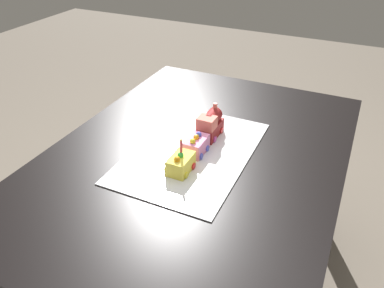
{
  "coord_description": "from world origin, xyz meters",
  "views": [
    {
      "loc": [
        1.03,
        0.46,
        1.5
      ],
      "look_at": [
        0.0,
        -0.02,
        0.77
      ],
      "focal_mm": 35.72,
      "sensor_mm": 36.0,
      "label": 1
    }
  ],
  "objects_px": {
    "cake_car_flatbed_bubblegum": "(195,145)",
    "cake_car_tanker_lemon": "(180,163)",
    "dining_table": "(196,177)",
    "cake_locomotive": "(209,125)",
    "birthday_candle": "(180,145)"
  },
  "relations": [
    {
      "from": "cake_locomotive",
      "to": "birthday_candle",
      "type": "height_order",
      "value": "birthday_candle"
    },
    {
      "from": "dining_table",
      "to": "cake_locomotive",
      "type": "height_order",
      "value": "cake_locomotive"
    },
    {
      "from": "dining_table",
      "to": "cake_locomotive",
      "type": "relative_size",
      "value": 10.0
    },
    {
      "from": "cake_locomotive",
      "to": "birthday_candle",
      "type": "distance_m",
      "value": 0.25
    },
    {
      "from": "cake_locomotive",
      "to": "cake_car_tanker_lemon",
      "type": "height_order",
      "value": "cake_locomotive"
    },
    {
      "from": "cake_locomotive",
      "to": "cake_car_flatbed_bubblegum",
      "type": "height_order",
      "value": "cake_locomotive"
    },
    {
      "from": "cake_car_flatbed_bubblegum",
      "to": "cake_car_tanker_lemon",
      "type": "xyz_separation_m",
      "value": [
        0.12,
        0.0,
        -0.0
      ]
    },
    {
      "from": "dining_table",
      "to": "cake_car_tanker_lemon",
      "type": "distance_m",
      "value": 0.19
    },
    {
      "from": "cake_car_flatbed_bubblegum",
      "to": "cake_car_tanker_lemon",
      "type": "height_order",
      "value": "same"
    },
    {
      "from": "cake_car_flatbed_bubblegum",
      "to": "cake_locomotive",
      "type": "bearing_deg",
      "value": 180.0
    },
    {
      "from": "cake_car_tanker_lemon",
      "to": "cake_locomotive",
      "type": "bearing_deg",
      "value": 180.0
    },
    {
      "from": "dining_table",
      "to": "birthday_candle",
      "type": "bearing_deg",
      "value": -1.66
    },
    {
      "from": "cake_locomotive",
      "to": "cake_car_tanker_lemon",
      "type": "bearing_deg",
      "value": -0.0
    },
    {
      "from": "dining_table",
      "to": "cake_car_tanker_lemon",
      "type": "relative_size",
      "value": 14.0
    },
    {
      "from": "cake_car_tanker_lemon",
      "to": "birthday_candle",
      "type": "distance_m",
      "value": 0.07
    }
  ]
}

